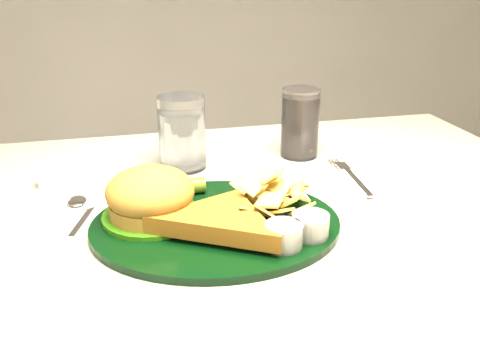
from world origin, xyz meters
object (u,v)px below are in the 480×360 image
(dinner_plate, at_px, (216,203))
(fork_napkin, at_px, (356,181))
(water_glass, at_px, (182,133))
(cola_glass, at_px, (300,123))

(dinner_plate, height_order, fork_napkin, dinner_plate)
(water_glass, xyz_separation_m, cola_glass, (0.23, 0.01, -0.00))
(dinner_plate, distance_m, fork_napkin, 0.28)
(cola_glass, bearing_deg, dinner_plate, -129.77)
(dinner_plate, height_order, water_glass, water_glass)
(water_glass, distance_m, cola_glass, 0.23)
(water_glass, bearing_deg, fork_napkin, -27.64)
(water_glass, height_order, cola_glass, water_glass)
(cola_glass, xyz_separation_m, fork_napkin, (0.05, -0.15, -0.06))
(water_glass, height_order, fork_napkin, water_glass)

